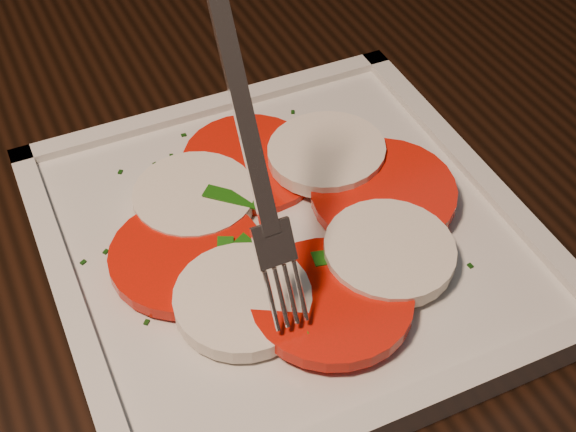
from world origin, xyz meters
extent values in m
cube|color=black|center=(0.20, 0.14, 0.73)|extent=(1.21, 0.82, 0.04)
cylinder|color=black|center=(0.73, 0.49, 0.35)|extent=(0.06, 0.06, 0.71)
cylinder|color=black|center=(0.19, 0.72, 0.21)|extent=(0.04, 0.04, 0.41)
cylinder|color=black|center=(0.54, 0.81, 0.21)|extent=(0.04, 0.04, 0.41)
cylinder|color=black|center=(0.10, 1.07, 0.21)|extent=(0.04, 0.04, 0.41)
cylinder|color=black|center=(0.45, 1.16, 0.21)|extent=(0.04, 0.04, 0.41)
cube|color=silver|center=(0.16, 0.10, 0.76)|extent=(0.29, 0.29, 0.01)
cylinder|color=red|center=(0.17, 0.16, 0.77)|extent=(0.09, 0.09, 0.02)
cylinder|color=white|center=(0.12, 0.15, 0.77)|extent=(0.08, 0.08, 0.01)
cylinder|color=red|center=(0.10, 0.10, 0.77)|extent=(0.09, 0.09, 0.01)
cylinder|color=white|center=(0.12, 0.06, 0.77)|extent=(0.08, 0.08, 0.01)
cylinder|color=red|center=(0.16, 0.04, 0.77)|extent=(0.09, 0.09, 0.01)
cylinder|color=white|center=(0.21, 0.05, 0.78)|extent=(0.08, 0.08, 0.01)
cylinder|color=red|center=(0.23, 0.10, 0.78)|extent=(0.09, 0.09, 0.02)
cylinder|color=white|center=(0.21, 0.14, 0.78)|extent=(0.08, 0.08, 0.02)
cube|color=#1A5B0F|center=(0.13, 0.04, 0.78)|extent=(0.01, 0.04, 0.01)
cube|color=#1A5B0F|center=(0.12, 0.09, 0.78)|extent=(0.02, 0.03, 0.00)
cube|color=#1A5B0F|center=(0.18, 0.06, 0.78)|extent=(0.04, 0.02, 0.00)
cube|color=#1A5B0F|center=(0.20, 0.13, 0.78)|extent=(0.04, 0.04, 0.00)
cube|color=#1A5B0F|center=(0.15, 0.05, 0.78)|extent=(0.01, 0.04, 0.00)
cube|color=#1A5B0F|center=(0.13, 0.06, 0.78)|extent=(0.04, 0.04, 0.00)
cube|color=#1A5B0F|center=(0.14, 0.13, 0.78)|extent=(0.04, 0.04, 0.00)
cube|color=#1A5B0F|center=(0.16, 0.06, 0.78)|extent=(0.03, 0.02, 0.00)
cube|color=#1A5B0F|center=(0.13, 0.09, 0.78)|extent=(0.03, 0.03, 0.00)
cube|color=#0E3309|center=(0.25, 0.14, 0.77)|extent=(0.00, 0.00, 0.00)
cube|color=#0E3309|center=(0.06, 0.13, 0.77)|extent=(0.00, 0.00, 0.00)
cube|color=#0E3309|center=(0.12, 0.20, 0.77)|extent=(0.00, 0.00, 0.00)
cube|color=#0E3309|center=(0.25, 0.07, 0.77)|extent=(0.00, 0.00, 0.00)
cube|color=#0E3309|center=(0.25, 0.06, 0.77)|extent=(0.00, 0.00, 0.00)
cube|color=#0E3309|center=(0.08, 0.05, 0.77)|extent=(0.00, 0.00, 0.00)
cube|color=#0E3309|center=(0.25, 0.03, 0.77)|extent=(0.00, 0.00, 0.00)
cube|color=#0E3309|center=(0.22, 0.21, 0.77)|extent=(0.00, 0.00, 0.00)
cube|color=#0E3309|center=(0.26, 0.14, 0.77)|extent=(0.00, 0.00, 0.00)
cube|color=#0E3309|center=(0.19, 0.21, 0.77)|extent=(0.00, 0.00, 0.00)
cube|color=#0E3309|center=(0.18, 0.00, 0.77)|extent=(0.00, 0.00, 0.00)
cube|color=#0E3309|center=(0.06, 0.07, 0.77)|extent=(0.00, 0.00, 0.00)
cube|color=#0E3309|center=(0.14, 0.22, 0.77)|extent=(0.00, 0.00, 0.00)
cube|color=#0E3309|center=(0.17, 0.01, 0.77)|extent=(0.00, 0.00, 0.00)
cube|color=#0E3309|center=(0.18, 0.20, 0.77)|extent=(0.00, 0.00, 0.00)
cube|color=#0E3309|center=(0.08, 0.06, 0.77)|extent=(0.00, 0.00, 0.00)
cube|color=#0E3309|center=(0.11, 0.18, 0.77)|extent=(0.00, 0.00, 0.00)
cube|color=#0E3309|center=(0.25, 0.17, 0.77)|extent=(0.00, 0.00, 0.00)
cube|color=#0E3309|center=(0.11, 0.19, 0.77)|extent=(0.00, 0.00, 0.00)
cube|color=#0E3309|center=(0.04, 0.13, 0.77)|extent=(0.00, 0.00, 0.00)
cube|color=#0E3309|center=(0.09, 0.16, 0.77)|extent=(0.00, 0.00, 0.00)
cube|color=#0E3309|center=(0.20, 0.21, 0.77)|extent=(0.00, 0.00, 0.00)
cube|color=#0E3309|center=(0.09, 0.20, 0.77)|extent=(0.00, 0.00, 0.00)
camera|label=1|loc=(0.02, -0.21, 1.13)|focal=50.00mm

